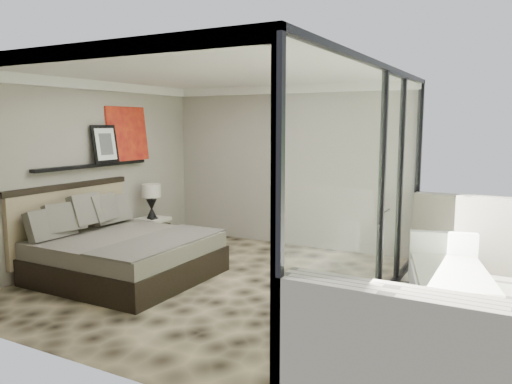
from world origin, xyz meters
The scene contains 12 objects.
floor centered at (0.00, 0.00, 0.00)m, with size 5.00×5.00×0.00m, color black.
ceiling centered at (0.00, 0.00, 2.79)m, with size 4.50×5.00×0.02m, color silver.
back_wall centered at (0.00, 2.49, 1.40)m, with size 4.50×0.02×2.80m, color gray.
left_wall centered at (-2.24, 0.00, 1.40)m, with size 0.02×5.00×2.80m, color gray.
glass_wall centered at (2.25, 0.00, 1.40)m, with size 0.08×5.00×2.80m, color white.
picture_ledge centered at (-2.18, 0.10, 1.50)m, with size 0.12×2.20×0.05m, color black.
bed centered at (-1.23, -0.38, 0.35)m, with size 2.19×2.12×1.21m.
nightstand centered at (-1.94, 1.17, 0.24)m, with size 0.47×0.47×0.47m, color black.
table_lamp centered at (-1.92, 1.12, 0.90)m, with size 0.33×0.33×0.59m.
abstract_canvas centered at (-2.19, 0.88, 1.97)m, with size 0.04×0.90×0.90m, color #A6110E.
framed_print centered at (-2.14, 0.31, 1.82)m, with size 0.03×0.50×0.60m, color black.
lounger centered at (2.99, 0.83, 0.21)m, with size 1.30×1.92×0.69m.
Camera 1 is at (3.71, -5.47, 2.15)m, focal length 35.00 mm.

